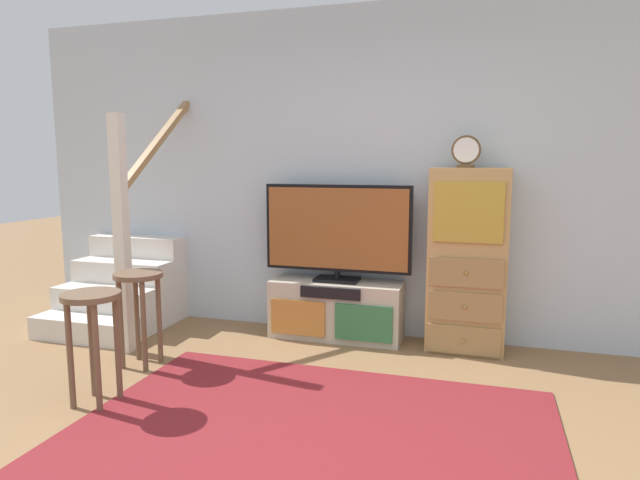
{
  "coord_description": "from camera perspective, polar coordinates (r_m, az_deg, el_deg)",
  "views": [
    {
      "loc": [
        0.84,
        -2.06,
        1.45
      ],
      "look_at": [
        -0.27,
        1.62,
        0.9
      ],
      "focal_mm": 30.8,
      "sensor_mm": 36.0,
      "label": 1
    }
  ],
  "objects": [
    {
      "name": "bar_stool_far",
      "position": [
        4.1,
        -18.28,
        -5.57
      ],
      "size": [
        0.34,
        0.34,
        0.68
      ],
      "color": "brown",
      "rests_on": "ground_plane"
    },
    {
      "name": "desk_clock",
      "position": [
        4.25,
        14.94,
        8.87
      ],
      "size": [
        0.21,
        0.08,
        0.24
      ],
      "color": "#4C3823",
      "rests_on": "side_cabinet"
    },
    {
      "name": "bar_stool_near",
      "position": [
        3.55,
        -22.56,
        -7.81
      ],
      "size": [
        0.34,
        0.34,
        0.69
      ],
      "color": "brown",
      "rests_on": "ground_plane"
    },
    {
      "name": "back_wall",
      "position": [
        4.6,
        6.26,
        6.85
      ],
      "size": [
        6.4,
        0.12,
        2.7
      ],
      "primitive_type": "cube",
      "color": "silver",
      "rests_on": "ground_plane"
    },
    {
      "name": "television",
      "position": [
        4.46,
        1.8,
        1.01
      ],
      "size": [
        1.21,
        0.22,
        0.79
      ],
      "color": "black",
      "rests_on": "media_console"
    },
    {
      "name": "staircase",
      "position": [
        5.37,
        -18.69,
        -3.89
      ],
      "size": [
        1.0,
        1.36,
        2.2
      ],
      "color": "silver",
      "rests_on": "ground_plane"
    },
    {
      "name": "side_cabinet",
      "position": [
        4.33,
        15.05,
        -2.11
      ],
      "size": [
        0.58,
        0.38,
        1.4
      ],
      "color": "tan",
      "rests_on": "ground_plane"
    },
    {
      "name": "media_console",
      "position": [
        4.57,
        1.68,
        -7.25
      ],
      "size": [
        1.08,
        0.38,
        0.48
      ],
      "color": "#BCB29E",
      "rests_on": "ground_plane"
    },
    {
      "name": "area_rug",
      "position": [
        3.14,
        -0.77,
        -19.24
      ],
      "size": [
        2.6,
        1.8,
        0.01
      ],
      "primitive_type": "cube",
      "color": "maroon",
      "rests_on": "ground_plane"
    }
  ]
}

